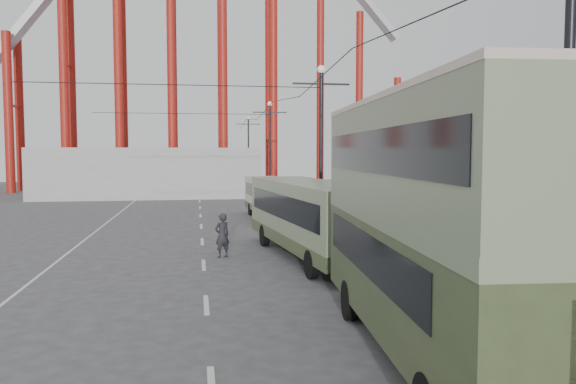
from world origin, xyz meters
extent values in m
plane|color=#434345|center=(0.00, 0.00, 0.00)|extent=(160.00, 160.00, 0.00)
cube|color=silver|center=(-1.00, 19.00, 0.01)|extent=(0.15, 82.00, 0.01)
cube|color=silver|center=(5.40, 20.00, 0.01)|extent=(0.12, 120.00, 0.01)
cube|color=silver|center=(-7.00, 20.00, 0.01)|extent=(0.12, 120.00, 0.01)
cylinder|color=black|center=(5.60, -3.00, 4.50)|extent=(0.20, 0.20, 9.00)
cylinder|color=black|center=(5.60, -3.00, 0.25)|extent=(0.44, 0.44, 0.50)
cylinder|color=black|center=(5.60, 18.00, 4.50)|extent=(0.20, 0.20, 9.00)
cylinder|color=black|center=(5.60, 18.00, 0.25)|extent=(0.44, 0.44, 0.50)
cube|color=black|center=(5.60, 18.00, 8.30)|extent=(3.20, 0.10, 0.10)
sphere|color=white|center=(5.60, 18.00, 9.10)|extent=(0.44, 0.44, 0.44)
cylinder|color=black|center=(5.60, 40.00, 4.50)|extent=(0.20, 0.20, 9.00)
cylinder|color=black|center=(5.60, 40.00, 0.25)|extent=(0.44, 0.44, 0.50)
cube|color=black|center=(5.60, 40.00, 8.30)|extent=(3.20, 0.10, 0.10)
sphere|color=white|center=(5.60, 40.00, 9.10)|extent=(0.44, 0.44, 0.44)
cylinder|color=black|center=(5.60, 62.00, 4.50)|extent=(0.20, 0.20, 9.00)
cylinder|color=black|center=(5.60, 62.00, 0.25)|extent=(0.44, 0.44, 0.50)
cube|color=black|center=(5.60, 62.00, 8.30)|extent=(3.20, 0.10, 0.10)
sphere|color=white|center=(5.60, 62.00, 9.10)|extent=(0.44, 0.44, 0.44)
cylinder|color=maroon|center=(-22.00, 55.00, 9.00)|extent=(1.00, 1.00, 18.00)
cylinder|color=maroon|center=(-22.00, 59.00, 9.00)|extent=(1.00, 1.00, 18.00)
cylinder|color=maroon|center=(-16.00, 55.00, 13.50)|extent=(1.00, 1.00, 27.00)
cylinder|color=maroon|center=(-16.00, 59.00, 13.50)|extent=(1.00, 1.00, 27.00)
cylinder|color=maroon|center=(-10.00, 55.00, 18.00)|extent=(1.00, 1.00, 36.00)
cylinder|color=maroon|center=(-10.00, 59.00, 18.00)|extent=(1.00, 1.00, 36.00)
cylinder|color=maroon|center=(-4.00, 59.00, 22.50)|extent=(1.00, 1.00, 45.00)
cylinder|color=maroon|center=(14.00, 56.00, 15.00)|extent=(0.90, 0.90, 30.00)
cylinder|color=maroon|center=(19.00, 56.00, 11.00)|extent=(0.90, 0.90, 22.00)
cylinder|color=maroon|center=(24.00, 56.00, 7.00)|extent=(0.90, 0.90, 14.00)
cube|color=gray|center=(-6.00, 47.00, 2.50)|extent=(22.00, 10.00, 5.00)
cube|color=#344022|center=(3.79, -1.18, 1.76)|extent=(3.43, 10.83, 2.35)
cube|color=black|center=(3.79, -1.18, 2.24)|extent=(3.31, 8.71, 0.96)
cube|color=gray|center=(3.79, -1.18, 3.09)|extent=(3.45, 10.84, 0.32)
cube|color=gray|center=(3.79, -1.18, 4.43)|extent=(3.43, 10.83, 2.35)
cube|color=black|center=(3.79, -1.18, 4.53)|extent=(3.42, 10.20, 0.91)
cube|color=beige|center=(3.79, -1.18, 5.67)|extent=(3.45, 10.84, 0.13)
cylinder|color=black|center=(2.80, 1.88, 0.53)|extent=(0.37, 1.09, 1.07)
cylinder|color=black|center=(5.21, 1.71, 0.53)|extent=(0.37, 1.09, 1.07)
cube|color=gray|center=(3.54, 10.85, 1.84)|extent=(3.89, 11.78, 2.52)
cube|color=black|center=(3.54, 10.85, 2.26)|extent=(3.79, 10.53, 1.00)
cube|color=#344022|center=(3.54, 10.85, 0.84)|extent=(3.92, 11.79, 0.53)
cube|color=gray|center=(3.54, 10.85, 3.18)|extent=(3.91, 11.78, 0.17)
cylinder|color=black|center=(1.99, 13.95, 0.53)|extent=(0.41, 1.08, 1.05)
cylinder|color=black|center=(4.36, 14.22, 0.53)|extent=(0.41, 1.08, 1.05)
cylinder|color=black|center=(2.76, 7.06, 0.53)|extent=(0.41, 1.08, 1.05)
cylinder|color=black|center=(5.12, 7.32, 0.53)|extent=(0.41, 1.08, 1.05)
cube|color=beige|center=(3.76, 25.31, 1.55)|extent=(2.83, 9.00, 2.13)
cube|color=black|center=(3.76, 25.31, 1.91)|extent=(2.79, 7.94, 0.84)
cube|color=#344022|center=(3.76, 25.31, 0.71)|extent=(2.86, 9.00, 0.44)
cube|color=beige|center=(3.76, 25.31, 2.69)|extent=(2.85, 9.00, 0.14)
cylinder|color=black|center=(2.60, 27.54, 0.44)|extent=(0.31, 0.90, 0.89)
cylinder|color=black|center=(4.60, 27.68, 0.44)|extent=(0.31, 0.90, 0.89)
cylinder|color=black|center=(2.95, 22.59, 0.44)|extent=(0.31, 0.90, 0.89)
cylinder|color=black|center=(4.95, 22.73, 0.44)|extent=(0.31, 0.90, 0.89)
imported|color=#222227|center=(-0.18, 11.56, 0.96)|extent=(0.83, 0.73, 1.91)
camera|label=1|loc=(-1.24, -12.55, 4.51)|focal=35.00mm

